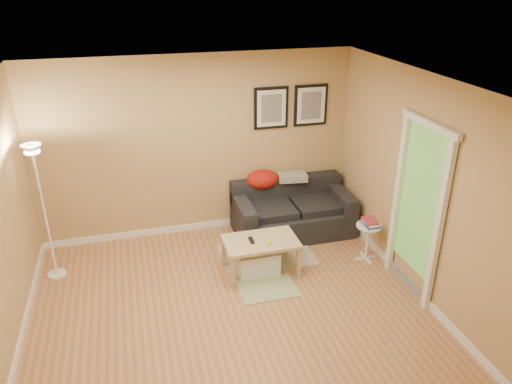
# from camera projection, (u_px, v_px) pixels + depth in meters

# --- Properties ---
(floor) EXTENTS (4.50, 4.50, 0.00)m
(floor) POSITION_uv_depth(u_px,v_px,m) (230.00, 309.00, 5.62)
(floor) COLOR #B7754E
(floor) RESTS_ON ground
(ceiling) EXTENTS (4.50, 4.50, 0.00)m
(ceiling) POSITION_uv_depth(u_px,v_px,m) (223.00, 85.00, 4.54)
(ceiling) COLOR white
(ceiling) RESTS_ON wall_back
(wall_back) EXTENTS (4.50, 0.00, 4.50)m
(wall_back) POSITION_uv_depth(u_px,v_px,m) (197.00, 147.00, 6.83)
(wall_back) COLOR tan
(wall_back) RESTS_ON ground
(wall_front) EXTENTS (4.50, 0.00, 4.50)m
(wall_front) POSITION_uv_depth(u_px,v_px,m) (288.00, 335.00, 3.33)
(wall_front) COLOR tan
(wall_front) RESTS_ON ground
(wall_right) EXTENTS (0.00, 4.00, 4.00)m
(wall_right) POSITION_uv_depth(u_px,v_px,m) (416.00, 186.00, 5.62)
(wall_right) COLOR tan
(wall_right) RESTS_ON ground
(baseboard_back) EXTENTS (4.50, 0.02, 0.10)m
(baseboard_back) POSITION_uv_depth(u_px,v_px,m) (201.00, 226.00, 7.34)
(baseboard_back) COLOR white
(baseboard_back) RESTS_ON ground
(baseboard_left) EXTENTS (0.02, 4.00, 0.10)m
(baseboard_left) POSITION_uv_depth(u_px,v_px,m) (21.00, 341.00, 5.06)
(baseboard_left) COLOR white
(baseboard_left) RESTS_ON ground
(baseboard_right) EXTENTS (0.02, 4.00, 0.10)m
(baseboard_right) POSITION_uv_depth(u_px,v_px,m) (402.00, 276.00, 6.14)
(baseboard_right) COLOR white
(baseboard_right) RESTS_ON ground
(sofa) EXTENTS (1.70, 0.90, 0.75)m
(sofa) POSITION_uv_depth(u_px,v_px,m) (293.00, 209.00, 7.12)
(sofa) COLOR black
(sofa) RESTS_ON ground
(red_throw) EXTENTS (0.48, 0.36, 0.28)m
(red_throw) POSITION_uv_depth(u_px,v_px,m) (262.00, 179.00, 7.14)
(red_throw) COLOR #AD210F
(red_throw) RESTS_ON sofa
(plaid_throw) EXTENTS (0.45, 0.32, 0.10)m
(plaid_throw) POSITION_uv_depth(u_px,v_px,m) (292.00, 177.00, 7.20)
(plaid_throw) COLOR #CCB877
(plaid_throw) RESTS_ON sofa
(framed_print_left) EXTENTS (0.50, 0.04, 0.60)m
(framed_print_left) POSITION_uv_depth(u_px,v_px,m) (271.00, 108.00, 6.86)
(framed_print_left) COLOR black
(framed_print_left) RESTS_ON wall_back
(framed_print_right) EXTENTS (0.50, 0.04, 0.60)m
(framed_print_right) POSITION_uv_depth(u_px,v_px,m) (311.00, 105.00, 7.00)
(framed_print_right) COLOR black
(framed_print_right) RESTS_ON wall_back
(area_rug) EXTENTS (1.25, 0.85, 0.01)m
(area_rug) POSITION_uv_depth(u_px,v_px,m) (266.00, 255.00, 6.68)
(area_rug) COLOR #B8A792
(area_rug) RESTS_ON ground
(green_runner) EXTENTS (0.70, 0.50, 0.01)m
(green_runner) POSITION_uv_depth(u_px,v_px,m) (267.00, 289.00, 5.96)
(green_runner) COLOR #668C4C
(green_runner) RESTS_ON ground
(coffee_table) EXTENTS (1.01, 0.71, 0.47)m
(coffee_table) POSITION_uv_depth(u_px,v_px,m) (261.00, 256.00, 6.22)
(coffee_table) COLOR tan
(coffee_table) RESTS_ON ground
(remote_control) EXTENTS (0.05, 0.16, 0.02)m
(remote_control) POSITION_uv_depth(u_px,v_px,m) (251.00, 240.00, 6.11)
(remote_control) COLOR black
(remote_control) RESTS_ON coffee_table
(tape_roll) EXTENTS (0.07, 0.07, 0.03)m
(tape_roll) POSITION_uv_depth(u_px,v_px,m) (269.00, 243.00, 6.03)
(tape_roll) COLOR yellow
(tape_roll) RESTS_ON coffee_table
(storage_bin) EXTENTS (0.54, 0.40, 0.33)m
(storage_bin) POSITION_uv_depth(u_px,v_px,m) (257.00, 261.00, 6.23)
(storage_bin) COLOR white
(storage_bin) RESTS_ON ground
(side_table) EXTENTS (0.34, 0.34, 0.52)m
(side_table) POSITION_uv_depth(u_px,v_px,m) (367.00, 242.00, 6.49)
(side_table) COLOR white
(side_table) RESTS_ON ground
(book_stack) EXTENTS (0.22, 0.27, 0.08)m
(book_stack) POSITION_uv_depth(u_px,v_px,m) (371.00, 222.00, 6.37)
(book_stack) COLOR #2B4D83
(book_stack) RESTS_ON side_table
(floor_lamp) EXTENTS (0.23, 0.23, 1.78)m
(floor_lamp) POSITION_uv_depth(u_px,v_px,m) (45.00, 217.00, 5.89)
(floor_lamp) COLOR white
(floor_lamp) RESTS_ON ground
(doorway) EXTENTS (0.12, 1.01, 2.13)m
(doorway) POSITION_uv_depth(u_px,v_px,m) (416.00, 213.00, 5.59)
(doorway) COLOR white
(doorway) RESTS_ON ground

